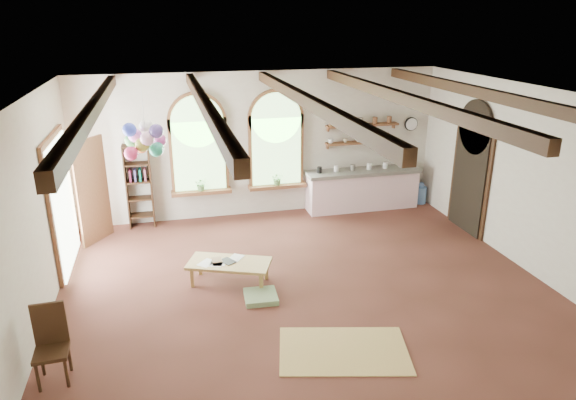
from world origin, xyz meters
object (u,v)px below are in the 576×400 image
object	(u,v)px
kitchen_counter	(362,189)
balloon_cluster	(145,140)
coffee_table	(229,264)
side_chair	(53,360)

from	to	relation	value
kitchen_counter	balloon_cluster	world-z (taller)	balloon_cluster
coffee_table	side_chair	xyz separation A→B (m)	(-2.44, -1.94, -0.06)
coffee_table	balloon_cluster	xyz separation A→B (m)	(-1.20, 0.96, 1.99)
kitchen_counter	side_chair	world-z (taller)	side_chair
side_chair	coffee_table	bearing A→B (deg)	38.51
kitchen_counter	balloon_cluster	distance (m)	5.40
kitchen_counter	side_chair	xyz separation A→B (m)	(-5.95, -4.79, -0.19)
kitchen_counter	balloon_cluster	size ratio (longest dim) A/B	2.34
kitchen_counter	side_chair	bearing A→B (deg)	-141.18
kitchen_counter	balloon_cluster	xyz separation A→B (m)	(-4.71, -1.88, 1.86)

